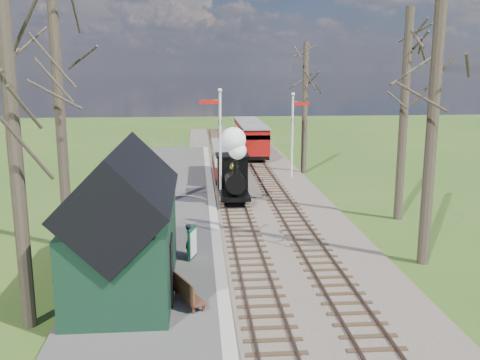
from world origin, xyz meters
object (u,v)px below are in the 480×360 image
object	(u,v)px
red_carriage_b	(247,133)
coach	(227,160)
semaphore_far	(294,129)
sign_board	(192,243)
semaphore_near	(219,137)
bench	(186,292)
red_carriage_a	(254,141)
station_shed	(124,228)
person	(190,241)
locomotive	(233,169)

from	to	relation	value
red_carriage_b	coach	bearing A→B (deg)	-100.80
semaphore_far	sign_board	xyz separation A→B (m)	(-6.56, -15.32, -2.55)
semaphore_near	bench	bearing A→B (deg)	-96.70
semaphore_near	bench	distance (m)	13.82
semaphore_near	red_carriage_a	world-z (taller)	semaphore_near
semaphore_far	coach	distance (m)	4.79
semaphore_near	red_carriage_b	bearing A→B (deg)	80.16
coach	red_carriage_a	size ratio (longest dim) A/B	1.26
station_shed	person	distance (m)	3.75
semaphore_near	semaphore_far	world-z (taller)	semaphore_near
station_shed	semaphore_far	size ratio (longest dim) A/B	1.10
semaphore_near	bench	size ratio (longest dim) A/B	3.99
semaphore_near	station_shed	bearing A→B (deg)	-106.38
station_shed	person	bearing A→B (deg)	54.53
locomotive	sign_board	xyz separation A→B (m)	(-2.17, -9.05, -1.12)
red_carriage_a	person	size ratio (longest dim) A/B	4.03
semaphore_near	coach	size ratio (longest dim) A/B	0.94
semaphore_far	sign_board	world-z (taller)	semaphore_far
station_shed	red_carriage_a	xyz separation A→B (m)	(6.90, 25.92, -0.74)
red_carriage_b	bench	size ratio (longest dim) A/B	3.37
bench	person	world-z (taller)	person
coach	bench	distance (m)	19.35
semaphore_near	locomotive	size ratio (longest dim) A/B	1.51
sign_board	coach	bearing A→B (deg)	81.78
coach	person	world-z (taller)	coach
red_carriage_b	bench	distance (m)	33.20
locomotive	station_shed	bearing A→B (deg)	-110.06
semaphore_near	red_carriage_b	xyz separation A→B (m)	(3.37, 19.42, -2.09)
red_carriage_a	person	distance (m)	23.61
coach	red_carriage_a	xyz separation A→B (m)	(2.60, 8.13, 0.12)
locomotive	person	bearing A→B (deg)	-104.29
semaphore_near	red_carriage_a	bearing A→B (deg)	76.39
red_carriage_a	sign_board	world-z (taller)	red_carriage_a
semaphore_near	person	bearing A→B (deg)	-99.35
bench	coach	bearing A→B (deg)	83.04
bench	person	size ratio (longest dim) A/B	1.20
locomotive	sign_board	world-z (taller)	locomotive
semaphore_far	person	distance (m)	16.75
station_shed	red_carriage_a	bearing A→B (deg)	75.10
coach	sign_board	world-z (taller)	coach
locomotive	person	size ratio (longest dim) A/B	3.16
semaphore_far	red_carriage_a	distance (m)	8.32
locomotive	coach	xyz separation A→B (m)	(0.01, 6.06, -0.51)
red_carriage_b	person	world-z (taller)	red_carriage_b
station_shed	sign_board	distance (m)	3.72
coach	bench	bearing A→B (deg)	-96.96
station_shed	semaphore_near	size ratio (longest dim) A/B	1.01
semaphore_far	bench	xyz separation A→B (m)	(-6.72, -19.39, -2.75)
semaphore_far	red_carriage_b	bearing A→B (deg)	97.53
red_carriage_a	bench	world-z (taller)	red_carriage_a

